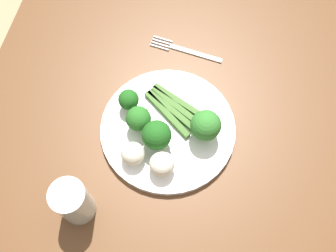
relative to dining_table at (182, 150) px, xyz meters
name	(u,v)px	position (x,y,z in m)	size (l,w,h in m)	color
ground_plane	(176,210)	(0.00, 0.00, -0.65)	(6.00, 6.00, 0.02)	tan
dining_table	(182,150)	(0.00, 0.00, 0.00)	(1.47, 0.88, 0.73)	brown
plate	(168,129)	(0.00, 0.03, 0.10)	(0.27, 0.27, 0.01)	white
asparagus_bundle	(174,108)	(0.04, 0.03, 0.12)	(0.11, 0.13, 0.01)	#3D6626
broccoli_back_right	(129,100)	(0.03, 0.12, 0.14)	(0.04, 0.04, 0.05)	#4C7F2B
broccoli_left	(157,135)	(-0.04, 0.05, 0.15)	(0.06, 0.06, 0.07)	#4C7F2B
broccoli_outer_edge	(206,124)	(0.00, -0.04, 0.15)	(0.06, 0.06, 0.07)	#609E3D
broccoli_front_left	(139,119)	(-0.01, 0.09, 0.15)	(0.05, 0.05, 0.06)	#568E33
cauliflower_front	(162,164)	(-0.09, 0.03, 0.13)	(0.05, 0.05, 0.05)	white
cauliflower_edge	(133,154)	(-0.08, 0.08, 0.13)	(0.05, 0.05, 0.05)	silver
fork	(185,50)	(0.20, 0.03, 0.10)	(0.04, 0.17, 0.00)	silver
water_glass	(73,202)	(-0.19, 0.16, 0.15)	(0.06, 0.06, 0.11)	silver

